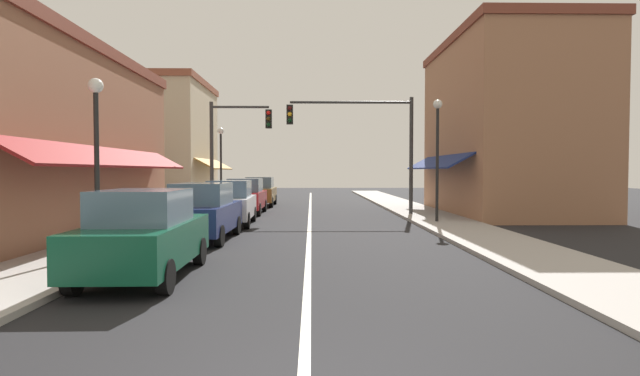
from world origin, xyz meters
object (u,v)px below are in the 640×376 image
(parked_car_distant_left, at_px, (260,192))
(traffic_signal_left_corner, at_px, (232,140))
(street_lamp_right_mid, at_px, (437,141))
(parked_car_third_left, at_px, (230,203))
(traffic_signal_mast_arm, at_px, (367,134))
(parked_car_far_left, at_px, (246,196))
(parked_car_nearest_left, at_px, (144,234))
(street_lamp_left_far, at_px, (221,154))
(parked_car_second_left, at_px, (203,212))
(street_lamp_left_near, at_px, (96,136))

(parked_car_distant_left, relative_size, traffic_signal_left_corner, 0.75)
(traffic_signal_left_corner, relative_size, street_lamp_right_mid, 1.11)
(parked_car_third_left, bearing_deg, traffic_signal_mast_arm, 30.97)
(parked_car_far_left, xyz_separation_m, traffic_signal_left_corner, (-0.60, -0.46, 2.75))
(parked_car_nearest_left, xyz_separation_m, parked_car_distant_left, (0.19, 20.19, 0.00))
(parked_car_distant_left, bearing_deg, street_lamp_left_far, -128.99)
(traffic_signal_mast_arm, bearing_deg, parked_car_third_left, -147.41)
(parked_car_nearest_left, bearing_deg, parked_car_second_left, 89.57)
(parked_car_third_left, xyz_separation_m, street_lamp_left_near, (-1.98, -7.40, 2.11))
(parked_car_nearest_left, bearing_deg, traffic_signal_left_corner, 91.60)
(parked_car_nearest_left, height_order, traffic_signal_mast_arm, traffic_signal_mast_arm)
(parked_car_second_left, distance_m, parked_car_third_left, 4.27)
(parked_car_third_left, relative_size, street_lamp_left_far, 0.91)
(traffic_signal_mast_arm, bearing_deg, traffic_signal_left_corner, 172.02)
(traffic_signal_left_corner, bearing_deg, street_lamp_left_far, 108.46)
(parked_car_far_left, relative_size, traffic_signal_mast_arm, 0.69)
(parked_car_distant_left, relative_size, traffic_signal_mast_arm, 0.69)
(parked_car_third_left, distance_m, street_lamp_left_far, 8.70)
(parked_car_nearest_left, height_order, parked_car_far_left, same)
(street_lamp_left_near, relative_size, street_lamp_right_mid, 0.88)
(parked_car_second_left, height_order, street_lamp_left_near, street_lamp_left_near)
(parked_car_far_left, distance_m, street_lamp_right_mid, 9.97)
(parked_car_second_left, distance_m, parked_car_far_left, 9.36)
(traffic_signal_left_corner, bearing_deg, parked_car_distant_left, 82.80)
(street_lamp_right_mid, relative_size, street_lamp_left_far, 1.09)
(parked_car_nearest_left, xyz_separation_m, street_lamp_right_mid, (8.36, 9.77, 2.46))
(parked_car_far_left, relative_size, street_lamp_right_mid, 0.83)
(parked_car_third_left, height_order, parked_car_far_left, same)
(traffic_signal_mast_arm, bearing_deg, street_lamp_right_mid, -55.84)
(traffic_signal_mast_arm, distance_m, street_lamp_left_near, 13.63)
(traffic_signal_left_corner, bearing_deg, parked_car_third_left, -81.80)
(traffic_signal_left_corner, relative_size, street_lamp_left_far, 1.21)
(parked_car_distant_left, bearing_deg, street_lamp_right_mid, -51.69)
(parked_car_nearest_left, height_order, street_lamp_right_mid, street_lamp_right_mid)
(parked_car_far_left, bearing_deg, parked_car_second_left, -90.03)
(street_lamp_left_near, bearing_deg, parked_car_far_left, 81.28)
(parked_car_third_left, bearing_deg, street_lamp_left_near, -106.61)
(parked_car_distant_left, distance_m, traffic_signal_left_corner, 6.59)
(parked_car_nearest_left, relative_size, street_lamp_right_mid, 0.83)
(traffic_signal_mast_arm, distance_m, traffic_signal_left_corner, 6.57)
(parked_car_nearest_left, distance_m, street_lamp_left_far, 18.03)
(street_lamp_left_near, bearing_deg, street_lamp_left_far, 89.54)
(parked_car_distant_left, bearing_deg, parked_car_far_left, -91.32)
(parked_car_distant_left, relative_size, street_lamp_left_near, 0.94)
(street_lamp_left_far, bearing_deg, traffic_signal_mast_arm, -30.20)
(parked_car_nearest_left, relative_size, traffic_signal_left_corner, 0.75)
(parked_car_second_left, distance_m, street_lamp_left_far, 12.78)
(parked_car_far_left, bearing_deg, traffic_signal_mast_arm, -12.70)
(street_lamp_right_mid, distance_m, street_lamp_left_far, 12.92)
(parked_car_far_left, xyz_separation_m, traffic_signal_mast_arm, (5.89, -1.37, 3.02))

